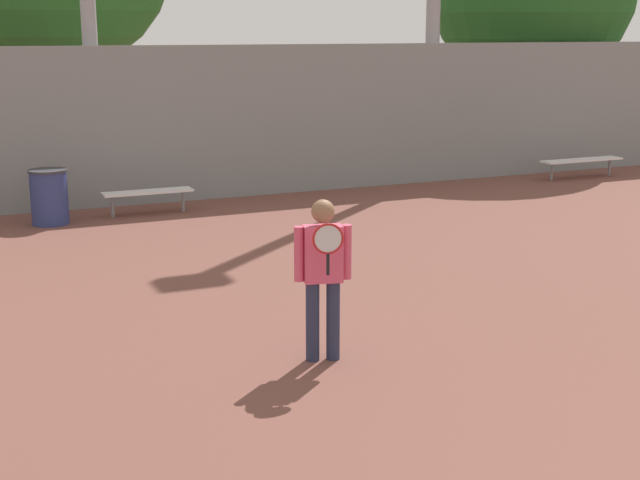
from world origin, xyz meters
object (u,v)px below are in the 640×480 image
(bench_courtside_far, at_px, (582,161))
(trash_bin, at_px, (49,197))
(tennis_player, at_px, (323,269))
(bench_courtside_near, at_px, (148,193))

(bench_courtside_far, bearing_deg, trash_bin, -179.24)
(trash_bin, bearing_deg, tennis_player, -78.20)
(tennis_player, distance_m, trash_bin, 8.14)
(tennis_player, bearing_deg, bench_courtside_far, 52.68)
(tennis_player, relative_size, bench_courtside_far, 0.81)
(tennis_player, relative_size, trash_bin, 1.75)
(tennis_player, distance_m, bench_courtside_far, 13.00)
(tennis_player, height_order, bench_courtside_near, tennis_player)
(bench_courtside_far, relative_size, trash_bin, 2.15)
(bench_courtside_near, height_order, bench_courtside_far, same)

